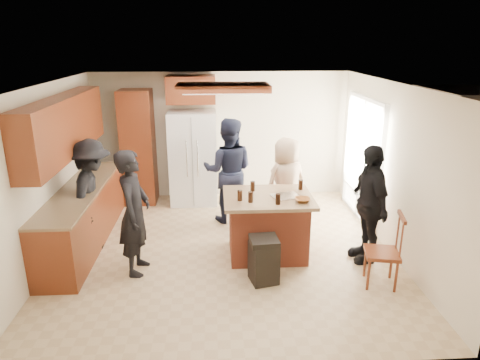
{
  "coord_description": "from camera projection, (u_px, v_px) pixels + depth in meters",
  "views": [
    {
      "loc": [
        -0.13,
        -5.91,
        3.08
      ],
      "look_at": [
        0.23,
        -0.06,
        1.15
      ],
      "focal_mm": 32.0,
      "sensor_mm": 36.0,
      "label": 1
    }
  ],
  "objects": [
    {
      "name": "room_shell",
      "position": [
        452.0,
        162.0,
        8.11
      ],
      "size": [
        8.0,
        5.2,
        5.0
      ],
      "color": "tan",
      "rests_on": "ground"
    },
    {
      "name": "person_front_left",
      "position": [
        134.0,
        213.0,
        5.73
      ],
      "size": [
        0.51,
        0.67,
        1.74
      ],
      "primitive_type": "imported",
      "rotation": [
        0.0,
        0.0,
        1.49
      ],
      "color": "black",
      "rests_on": "ground"
    },
    {
      "name": "person_behind_left",
      "position": [
        229.0,
        171.0,
        7.4
      ],
      "size": [
        0.95,
        0.66,
        1.84
      ],
      "primitive_type": "imported",
      "rotation": [
        0.0,
        0.0,
        3.02
      ],
      "color": "#191D32",
      "rests_on": "ground"
    },
    {
      "name": "person_behind_right",
      "position": [
        286.0,
        184.0,
        7.13
      ],
      "size": [
        0.9,
        0.76,
        1.58
      ],
      "primitive_type": "imported",
      "rotation": [
        0.0,
        0.0,
        3.54
      ],
      "color": "tan",
      "rests_on": "ground"
    },
    {
      "name": "person_side_right",
      "position": [
        369.0,
        204.0,
        6.06
      ],
      "size": [
        0.58,
        1.04,
        1.73
      ],
      "primitive_type": "imported",
      "rotation": [
        0.0,
        0.0,
        -1.51
      ],
      "color": "black",
      "rests_on": "ground"
    },
    {
      "name": "person_counter",
      "position": [
        93.0,
        194.0,
        6.47
      ],
      "size": [
        0.54,
        1.11,
        1.7
      ],
      "primitive_type": "imported",
      "rotation": [
        0.0,
        0.0,
        1.6
      ],
      "color": "black",
      "rests_on": "ground"
    },
    {
      "name": "left_cabinetry",
      "position": [
        77.0,
        186.0,
        6.53
      ],
      "size": [
        0.64,
        3.0,
        2.3
      ],
      "color": "maroon",
      "rests_on": "ground"
    },
    {
      "name": "back_wall_units",
      "position": [
        152.0,
        133.0,
        8.16
      ],
      "size": [
        1.8,
        0.6,
        2.45
      ],
      "color": "maroon",
      "rests_on": "ground"
    },
    {
      "name": "refrigerator",
      "position": [
        193.0,
        158.0,
        8.27
      ],
      "size": [
        0.9,
        0.76,
        1.8
      ],
      "color": "white",
      "rests_on": "ground"
    },
    {
      "name": "kitchen_island",
      "position": [
        267.0,
        225.0,
        6.31
      ],
      "size": [
        1.28,
        1.03,
        0.93
      ],
      "color": "#A14029",
      "rests_on": "ground"
    },
    {
      "name": "island_items",
      "position": [
        281.0,
        196.0,
        6.07
      ],
      "size": [
        1.02,
        0.67,
        0.15
      ],
      "color": "silver",
      "rests_on": "kitchen_island"
    },
    {
      "name": "trash_bin",
      "position": [
        264.0,
        259.0,
        5.64
      ],
      "size": [
        0.41,
        0.41,
        0.63
      ],
      "color": "black",
      "rests_on": "ground"
    },
    {
      "name": "spindle_chair",
      "position": [
        384.0,
        253.0,
        5.52
      ],
      "size": [
        0.5,
        0.5,
        0.99
      ],
      "color": "maroon",
      "rests_on": "ground"
    }
  ]
}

